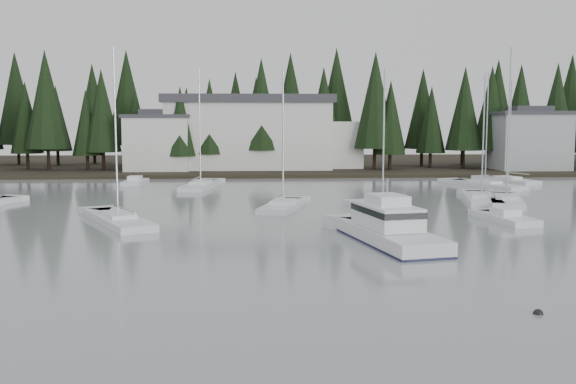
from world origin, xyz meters
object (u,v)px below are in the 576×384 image
house_west (158,141)px  harbor_inn (263,133)px  sailboat_5 (201,187)px  sailboat_13 (506,202)px  sailboat_7 (382,212)px  sailboat_12 (508,182)px  house_east_a (528,139)px  sailboat_4 (118,222)px  sailboat_2 (481,201)px  sailboat_0 (485,186)px  runabout_3 (135,183)px  cabin_cruiser_center (389,232)px  sailboat_1 (283,208)px  runabout_1 (505,220)px

house_west → harbor_inn: harbor_inn is taller
sailboat_5 → sailboat_13: size_ratio=0.96×
sailboat_7 → sailboat_12: sailboat_12 is taller
sailboat_7 → house_east_a: bearing=-47.0°
sailboat_4 → harbor_inn: bearing=-39.6°
house_west → sailboat_4: size_ratio=0.72×
harbor_inn → sailboat_13: (21.63, -39.78, -5.70)m
house_east_a → sailboat_2: size_ratio=0.86×
house_west → sailboat_0: (40.18, -21.52, -4.59)m
sailboat_0 → runabout_3: sailboat_0 is taller
cabin_cruiser_center → sailboat_13: 23.78m
sailboat_1 → runabout_3: (-16.65, 22.83, 0.06)m
house_east_a → sailboat_5: 50.51m
house_west → runabout_3: 17.05m
house_east_a → sailboat_7: bearing=-126.0°
sailboat_5 → sailboat_7: bearing=-134.4°
sailboat_12 → sailboat_13: bearing=138.7°
house_west → sailboat_12: bearing=-19.8°
sailboat_0 → runabout_1: size_ratio=2.08×
sailboat_2 → runabout_3: 39.93m
sailboat_0 → sailboat_1: bearing=104.9°
house_east_a → cabin_cruiser_center: (-32.03, -54.11, -4.23)m
sailboat_7 → runabout_3: sailboat_7 is taller
sailboat_2 → sailboat_5: 30.84m
sailboat_12 → house_west: bearing=51.4°
sailboat_7 → sailboat_13: size_ratio=0.84×
sailboat_1 → runabout_3: sailboat_1 is taller
house_west → sailboat_13: 51.90m
sailboat_1 → sailboat_2: bearing=-61.2°
sailboat_1 → sailboat_7: bearing=-93.3°
sailboat_0 → sailboat_5: sailboat_5 is taller
harbor_inn → cabin_cruiser_center: (6.92, -58.45, -5.10)m
sailboat_0 → sailboat_7: bearing=120.4°
sailboat_1 → sailboat_4: bearing=135.5°
sailboat_13 → sailboat_1: bearing=116.2°
harbor_inn → sailboat_0: (25.14, -24.86, -5.71)m
sailboat_5 → sailboat_13: sailboat_13 is taller
house_east_a → sailboat_5: bearing=-157.1°
house_east_a → sailboat_1: (-37.80, -38.26, -4.83)m
house_east_a → harbor_inn: 39.21m
house_east_a → cabin_cruiser_center: size_ratio=0.97×
harbor_inn → sailboat_4: sailboat_4 is taller
sailboat_7 → sailboat_13: sailboat_13 is taller
sailboat_0 → sailboat_4: (-36.38, -24.84, -0.00)m
sailboat_4 → sailboat_7: 20.86m
sailboat_7 → runabout_3: bearing=32.9°
house_east_a → sailboat_12: size_ratio=0.81×
house_east_a → sailboat_1: size_ratio=0.87×
house_west → sailboat_12: sailboat_12 is taller
harbor_inn → sailboat_4: (-11.24, -49.69, -5.71)m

